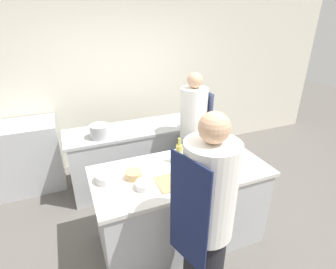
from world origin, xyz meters
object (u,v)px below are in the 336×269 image
object	(u,v)px
oven_range	(26,157)
bottle_wine	(179,153)
bowl_prep_small	(145,185)
stockpot	(100,131)
bottle_vinegar	(225,144)
bottle_olive_oil	(209,152)
bowl_ceramic_blue	(108,177)
chef_at_stove	(193,137)
bowl_mixing_large	(133,175)
chef_at_prep_near	(206,223)

from	to	relation	value
oven_range	bottle_wine	size ratio (longest dim) A/B	3.48
bowl_prep_small	stockpot	distance (m)	1.27
bottle_vinegar	bottle_olive_oil	bearing A→B (deg)	-164.81
bottle_wine	bowl_ceramic_blue	bearing A→B (deg)	-176.19
chef_at_stove	bowl_prep_small	size ratio (longest dim) A/B	9.83
oven_range	bottle_olive_oil	world-z (taller)	bottle_olive_oil
bottle_vinegar	bottle_wine	distance (m)	0.59
bottle_olive_oil	bowl_prep_small	bearing A→B (deg)	-162.18
oven_range	bowl_mixing_large	xyz separation A→B (m)	(1.15, -1.72, 0.46)
oven_range	bottle_olive_oil	xyz separation A→B (m)	(2.03, -1.66, 0.50)
bottle_vinegar	bowl_mixing_large	world-z (taller)	bottle_vinegar
bottle_olive_oil	bowl_mixing_large	bearing A→B (deg)	-175.75
oven_range	bowl_ceramic_blue	world-z (taller)	same
bottle_olive_oil	bottle_vinegar	distance (m)	0.26
bowl_mixing_large	bowl_prep_small	world-z (taller)	bowl_mixing_large
stockpot	bottle_vinegar	bearing A→B (deg)	-35.90
chef_at_prep_near	chef_at_stove	distance (m)	1.63
bowl_prep_small	bottle_olive_oil	bearing A→B (deg)	17.82
chef_at_stove	bottle_vinegar	world-z (taller)	chef_at_stove
oven_range	bowl_mixing_large	bearing A→B (deg)	-56.14
bottle_vinegar	bowl_prep_small	bearing A→B (deg)	-162.79
chef_at_prep_near	bottle_olive_oil	bearing A→B (deg)	-47.80
bottle_olive_oil	bowl_prep_small	distance (m)	0.86
bowl_mixing_large	chef_at_prep_near	bearing A→B (deg)	-65.74
bottle_vinegar	chef_at_prep_near	bearing A→B (deg)	-129.76
bottle_olive_oil	bowl_ceramic_blue	bearing A→B (deg)	-179.33
bottle_wine	stockpot	distance (m)	1.17
bottle_olive_oil	stockpot	xyz separation A→B (m)	(-1.02, 0.99, 0.01)
chef_at_stove	bottle_wine	xyz separation A→B (m)	(-0.48, -0.60, 0.16)
bottle_vinegar	bowl_ceramic_blue	distance (m)	1.36
oven_range	chef_at_stove	distance (m)	2.42
chef_at_prep_near	chef_at_stove	world-z (taller)	chef_at_prep_near
bowl_mixing_large	stockpot	size ratio (longest dim) A/B	0.65
oven_range	bottle_wine	distance (m)	2.40
chef_at_stove	stockpot	distance (m)	1.22
chef_at_prep_near	chef_at_stove	size ratio (longest dim) A/B	1.05
bowl_prep_small	chef_at_prep_near	bearing A→B (deg)	-63.05
bowl_ceramic_blue	chef_at_stove	bearing A→B (deg)	27.48
chef_at_prep_near	bowl_mixing_large	bearing A→B (deg)	7.58
chef_at_prep_near	bottle_wine	xyz separation A→B (m)	(0.18, 0.89, 0.13)
stockpot	oven_range	bearing A→B (deg)	146.56
chef_at_prep_near	bowl_prep_small	bearing A→B (deg)	10.27
oven_range	bottle_vinegar	world-z (taller)	bottle_vinegar
chef_at_prep_near	bottle_wine	distance (m)	0.92
bowl_mixing_large	bottle_vinegar	bearing A→B (deg)	6.75
bottle_olive_oil	bowl_ceramic_blue	xyz separation A→B (m)	(-1.11, -0.01, -0.04)
chef_at_stove	bottle_wine	distance (m)	0.78
bottle_olive_oil	bowl_prep_small	xyz separation A→B (m)	(-0.82, -0.26, -0.05)
oven_range	bowl_ceramic_blue	distance (m)	1.96
oven_range	bowl_mixing_large	distance (m)	2.12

